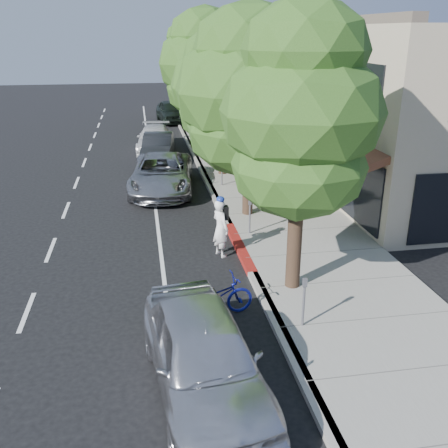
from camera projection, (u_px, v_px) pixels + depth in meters
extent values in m
plane|color=black|center=(246.00, 262.00, 15.68)|extent=(120.00, 120.00, 0.00)
cube|color=gray|center=(259.00, 185.00, 23.36)|extent=(4.60, 56.00, 0.15)
cube|color=#9E998E|center=(210.00, 187.00, 23.01)|extent=(0.30, 56.00, 0.15)
cube|color=maroon|center=(240.00, 247.00, 16.57)|extent=(0.32, 4.00, 0.15)
cube|color=#BEAA92|center=(334.00, 85.00, 32.46)|extent=(10.00, 36.00, 7.00)
cylinder|color=black|center=(294.00, 244.00, 13.47)|extent=(0.40, 0.40, 2.79)
ellipsoid|color=#274E17|center=(299.00, 165.00, 12.68)|extent=(3.50, 3.50, 2.80)
ellipsoid|color=#274E17|center=(302.00, 111.00, 12.20)|extent=(4.11, 4.11, 3.29)
ellipsoid|color=#274E17|center=(305.00, 49.00, 11.68)|extent=(3.09, 3.09, 2.47)
cylinder|color=black|center=(248.00, 183.00, 19.01)|extent=(0.40, 0.40, 2.72)
ellipsoid|color=#274E17|center=(249.00, 127.00, 18.24)|extent=(4.63, 4.63, 3.70)
ellipsoid|color=#274E17|center=(249.00, 90.00, 17.76)|extent=(5.45, 5.45, 4.36)
ellipsoid|color=#274E17|center=(250.00, 49.00, 17.26)|extent=(4.09, 4.09, 3.27)
cylinder|color=black|center=(222.00, 152.00, 24.57)|extent=(0.40, 0.40, 2.47)
ellipsoid|color=#274E17|center=(222.00, 112.00, 23.87)|extent=(4.25, 4.25, 3.40)
ellipsoid|color=#274E17|center=(222.00, 86.00, 23.44)|extent=(4.99, 4.99, 4.00)
ellipsoid|color=#274E17|center=(222.00, 57.00, 22.98)|extent=(3.75, 3.75, 3.00)
cylinder|color=black|center=(206.00, 127.00, 30.02)|extent=(0.40, 0.40, 2.87)
ellipsoid|color=#274E17|center=(206.00, 88.00, 29.21)|extent=(4.71, 4.71, 3.76)
ellipsoid|color=#274E17|center=(205.00, 63.00, 28.71)|extent=(5.54, 5.54, 4.43)
ellipsoid|color=#274E17|center=(205.00, 36.00, 28.18)|extent=(4.15, 4.15, 3.32)
cylinder|color=black|center=(195.00, 115.00, 35.62)|extent=(0.40, 0.40, 2.41)
ellipsoid|color=#274E17|center=(195.00, 88.00, 34.94)|extent=(3.63, 3.63, 2.90)
ellipsoid|color=#274E17|center=(194.00, 70.00, 34.52)|extent=(4.27, 4.27, 3.41)
ellipsoid|color=#274E17|center=(194.00, 51.00, 34.07)|extent=(3.20, 3.20, 2.56)
cylinder|color=black|center=(187.00, 102.00, 41.07)|extent=(0.40, 0.40, 2.80)
ellipsoid|color=#274E17|center=(186.00, 74.00, 40.28)|extent=(3.49, 3.49, 2.79)
ellipsoid|color=#274E17|center=(186.00, 56.00, 39.79)|extent=(4.10, 4.10, 3.28)
ellipsoid|color=#274E17|center=(185.00, 37.00, 39.28)|extent=(3.08, 3.08, 2.46)
imported|color=white|center=(221.00, 228.00, 15.81)|extent=(0.70, 0.81, 1.88)
imported|color=navy|center=(215.00, 298.00, 12.50)|extent=(2.12, 1.07, 1.06)
imported|color=#A1A1A5|center=(162.00, 174.00, 22.41)|extent=(3.28, 6.04, 1.61)
imported|color=black|center=(158.00, 147.00, 27.82)|extent=(2.13, 4.67, 1.49)
imported|color=silver|center=(155.00, 139.00, 30.09)|extent=(2.42, 5.13, 1.45)
imported|color=black|center=(171.00, 111.00, 39.71)|extent=(2.51, 5.12, 1.68)
imported|color=silver|center=(204.00, 355.00, 9.74)|extent=(2.52, 5.17, 1.70)
imported|color=black|center=(268.00, 150.00, 25.84)|extent=(1.06, 0.99, 1.74)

